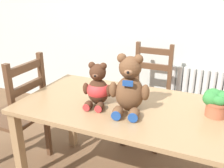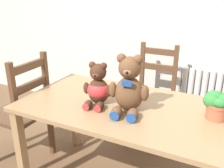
{
  "view_description": "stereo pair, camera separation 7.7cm",
  "coord_description": "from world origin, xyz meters",
  "px_view_note": "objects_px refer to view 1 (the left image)",
  "views": [
    {
      "loc": [
        0.54,
        -1.06,
        1.48
      ],
      "look_at": [
        -0.07,
        0.34,
        0.89
      ],
      "focal_mm": 40.0,
      "sensor_mm": 36.0,
      "label": 1
    },
    {
      "loc": [
        0.61,
        -1.03,
        1.48
      ],
      "look_at": [
        -0.07,
        0.34,
        0.89
      ],
      "focal_mm": 40.0,
      "sensor_mm": 36.0,
      "label": 2
    }
  ],
  "objects_px": {
    "teddy_bear_left": "(98,88)",
    "wooden_chair_behind": "(148,96)",
    "teddy_bear_right": "(129,87)",
    "potted_plant": "(216,101)",
    "wooden_chair_side": "(18,115)"
  },
  "relations": [
    {
      "from": "wooden_chair_side",
      "to": "teddy_bear_left",
      "type": "relative_size",
      "value": 3.34
    },
    {
      "from": "teddy_bear_left",
      "to": "teddy_bear_right",
      "type": "relative_size",
      "value": 0.79
    },
    {
      "from": "wooden_chair_side",
      "to": "teddy_bear_left",
      "type": "bearing_deg",
      "value": -90.36
    },
    {
      "from": "teddy_bear_right",
      "to": "potted_plant",
      "type": "distance_m",
      "value": 0.54
    },
    {
      "from": "teddy_bear_left",
      "to": "wooden_chair_behind",
      "type": "bearing_deg",
      "value": -107.76
    },
    {
      "from": "wooden_chair_behind",
      "to": "teddy_bear_right",
      "type": "xyz_separation_m",
      "value": [
        0.1,
        -0.88,
        0.44
      ]
    },
    {
      "from": "wooden_chair_behind",
      "to": "wooden_chair_side",
      "type": "relative_size",
      "value": 0.98
    },
    {
      "from": "wooden_chair_behind",
      "to": "potted_plant",
      "type": "distance_m",
      "value": 1.02
    },
    {
      "from": "teddy_bear_left",
      "to": "potted_plant",
      "type": "distance_m",
      "value": 0.76
    },
    {
      "from": "potted_plant",
      "to": "wooden_chair_side",
      "type": "bearing_deg",
      "value": -174.8
    },
    {
      "from": "wooden_chair_behind",
      "to": "wooden_chair_side",
      "type": "height_order",
      "value": "wooden_chair_side"
    },
    {
      "from": "teddy_bear_left",
      "to": "teddy_bear_right",
      "type": "height_order",
      "value": "teddy_bear_right"
    },
    {
      "from": "wooden_chair_behind",
      "to": "wooden_chair_side",
      "type": "distance_m",
      "value": 1.24
    },
    {
      "from": "teddy_bear_left",
      "to": "teddy_bear_right",
      "type": "bearing_deg",
      "value": 169.12
    },
    {
      "from": "wooden_chair_side",
      "to": "potted_plant",
      "type": "bearing_deg",
      "value": -84.8
    }
  ]
}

